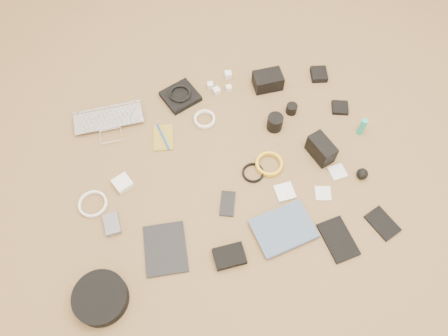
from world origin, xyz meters
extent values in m
cube|color=brown|center=(0.00, 0.00, -0.02)|extent=(4.00, 4.00, 0.04)
imported|color=#B7B7BB|center=(-0.49, 0.36, 0.01)|extent=(0.33, 0.23, 0.03)
cube|color=black|center=(-0.13, 0.46, 0.01)|extent=(0.21, 0.20, 0.03)
torus|color=black|center=(-0.13, 0.46, 0.04)|extent=(0.13, 0.13, 0.01)
cube|color=silver|center=(0.04, 0.49, 0.01)|extent=(0.03, 0.03, 0.03)
cube|color=silver|center=(0.12, 0.45, 0.01)|extent=(0.03, 0.03, 0.03)
cube|color=silver|center=(0.14, 0.53, 0.02)|extent=(0.04, 0.04, 0.03)
cube|color=silver|center=(0.06, 0.45, 0.02)|extent=(0.04, 0.04, 0.03)
cube|color=black|center=(0.32, 0.43, 0.04)|extent=(0.14, 0.10, 0.08)
cube|color=black|center=(0.60, 0.42, 0.02)|extent=(0.10, 0.10, 0.03)
cube|color=olive|center=(-0.25, 0.24, 0.00)|extent=(0.11, 0.16, 0.01)
cylinder|color=#1442A8|center=(-0.25, 0.24, 0.01)|extent=(0.04, 0.16, 0.01)
torus|color=white|center=(-0.04, 0.29, 0.01)|extent=(0.12, 0.12, 0.01)
cylinder|color=black|center=(0.28, 0.17, 0.04)|extent=(0.09, 0.09, 0.08)
cylinder|color=black|center=(0.39, 0.24, 0.02)|extent=(0.05, 0.05, 0.05)
cube|color=black|center=(0.63, 0.20, 0.01)|extent=(0.10, 0.10, 0.02)
cube|color=silver|center=(-0.47, 0.04, 0.02)|extent=(0.10, 0.10, 0.03)
torus|color=white|center=(-0.61, -0.03, 0.01)|extent=(0.16, 0.16, 0.01)
torus|color=black|center=(0.11, -0.05, 0.00)|extent=(0.12, 0.12, 0.01)
torus|color=gold|center=(0.19, -0.02, 0.01)|extent=(0.13, 0.13, 0.01)
cube|color=black|center=(0.44, -0.03, 0.05)|extent=(0.11, 0.15, 0.10)
cylinder|color=teal|center=(0.67, 0.04, 0.05)|extent=(0.03, 0.03, 0.10)
cube|color=#5A5A5F|center=(-0.54, -0.14, 0.01)|extent=(0.07, 0.10, 0.03)
cube|color=black|center=(-0.34, -0.30, 0.00)|extent=(0.19, 0.24, 0.01)
cube|color=black|center=(-0.04, -0.17, 0.00)|extent=(0.10, 0.13, 0.01)
cube|color=silver|center=(0.22, -0.17, 0.01)|extent=(0.08, 0.08, 0.01)
cube|color=silver|center=(0.38, -0.22, 0.00)|extent=(0.08, 0.08, 0.01)
cube|color=silver|center=(0.49, -0.14, 0.00)|extent=(0.08, 0.08, 0.01)
sphere|color=black|center=(0.58, -0.18, 0.03)|extent=(0.07, 0.07, 0.05)
cylinder|color=black|center=(-0.62, -0.44, 0.03)|extent=(0.26, 0.26, 0.06)
cube|color=black|center=(-0.09, -0.40, 0.02)|extent=(0.13, 0.09, 0.03)
imported|color=#3D4F67|center=(0.18, -0.43, 0.01)|extent=(0.28, 0.23, 0.02)
cube|color=black|center=(0.37, -0.44, 0.01)|extent=(0.14, 0.20, 0.01)
cube|color=black|center=(0.58, -0.42, 0.01)|extent=(0.13, 0.16, 0.01)
camera|label=1|loc=(-0.24, -0.92, 1.77)|focal=35.00mm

